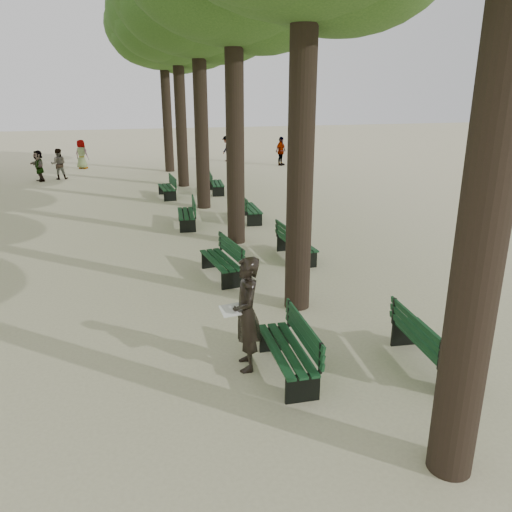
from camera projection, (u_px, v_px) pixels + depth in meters
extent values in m
plane|color=beige|center=(276.00, 396.00, 7.41)|extent=(120.00, 120.00, 0.00)
cylinder|color=#33261C|center=(494.00, 152.00, 4.84)|extent=(0.52, 0.52, 7.50)
cylinder|color=#33261C|center=(302.00, 123.00, 9.39)|extent=(0.52, 0.52, 7.50)
cylinder|color=#33261C|center=(235.00, 113.00, 13.93)|extent=(0.52, 0.52, 7.50)
cylinder|color=#33261C|center=(201.00, 108.00, 18.48)|extent=(0.52, 0.52, 7.50)
cylinder|color=#33261C|center=(180.00, 105.00, 23.02)|extent=(0.52, 0.52, 7.50)
ellipsoid|color=#2F591E|center=(176.00, 11.00, 21.79)|extent=(6.00, 6.00, 4.50)
cylinder|color=#33261C|center=(166.00, 103.00, 27.57)|extent=(0.52, 0.52, 7.50)
ellipsoid|color=#2F591E|center=(162.00, 25.00, 26.34)|extent=(6.00, 6.00, 4.50)
cube|color=black|center=(286.00, 361.00, 7.93)|extent=(0.63, 1.83, 0.45)
cube|color=#0E321A|center=(286.00, 349.00, 7.86)|extent=(0.65, 1.83, 0.04)
cube|color=#0E321A|center=(304.00, 332.00, 7.84)|extent=(0.15, 1.80, 0.40)
cube|color=black|center=(221.00, 269.00, 12.12)|extent=(0.69, 1.84, 0.45)
cube|color=#0E321A|center=(220.00, 260.00, 12.05)|extent=(0.71, 1.84, 0.04)
cube|color=#0E321A|center=(231.00, 248.00, 12.06)|extent=(0.21, 1.80, 0.40)
cube|color=black|center=(186.00, 220.00, 16.78)|extent=(0.74, 1.85, 0.45)
cube|color=#0E321A|center=(186.00, 213.00, 16.71)|extent=(0.76, 1.85, 0.04)
cube|color=#0E321A|center=(194.00, 205.00, 16.67)|extent=(0.26, 1.79, 0.40)
cube|color=black|center=(167.00, 192.00, 21.41)|extent=(0.56, 1.81, 0.45)
cube|color=#0E321A|center=(166.00, 187.00, 21.34)|extent=(0.58, 1.81, 0.04)
cube|color=#0E321A|center=(173.00, 181.00, 21.34)|extent=(0.09, 1.80, 0.40)
cube|color=black|center=(428.00, 355.00, 8.13)|extent=(0.73, 1.85, 0.45)
cube|color=#0E321A|center=(430.00, 343.00, 8.06)|extent=(0.75, 1.85, 0.04)
cube|color=#0E321A|center=(415.00, 329.00, 7.93)|extent=(0.26, 1.79, 0.40)
cube|color=black|center=(297.00, 251.00, 13.49)|extent=(0.54, 1.81, 0.45)
cube|color=#0E321A|center=(297.00, 243.00, 13.42)|extent=(0.56, 1.81, 0.04)
cube|color=#0E321A|center=(287.00, 234.00, 13.25)|extent=(0.06, 1.80, 0.40)
cube|color=black|center=(250.00, 214.00, 17.55)|extent=(0.66, 1.83, 0.45)
cube|color=#0E321A|center=(250.00, 208.00, 17.47)|extent=(0.68, 1.84, 0.04)
cube|color=#0E321A|center=(242.00, 201.00, 17.33)|extent=(0.18, 1.80, 0.40)
cube|color=black|center=(217.00, 188.00, 22.37)|extent=(0.75, 1.85, 0.45)
cube|color=#0E321A|center=(217.00, 183.00, 22.30)|extent=(0.77, 1.86, 0.04)
cube|color=#0E321A|center=(211.00, 177.00, 22.18)|extent=(0.28, 1.79, 0.40)
imported|color=black|center=(247.00, 314.00, 7.92)|extent=(0.47, 0.80, 1.90)
cube|color=white|center=(231.00, 310.00, 7.82)|extent=(0.37, 0.29, 0.12)
imported|color=#262628|center=(227.00, 148.00, 32.76)|extent=(0.84, 1.07, 1.64)
imported|color=#262628|center=(39.00, 166.00, 25.22)|extent=(0.86, 1.45, 1.56)
imported|color=#262628|center=(59.00, 164.00, 25.82)|extent=(0.77, 0.34, 1.57)
imported|color=#262628|center=(281.00, 151.00, 30.77)|extent=(1.02, 0.91, 1.75)
imported|color=#262628|center=(82.00, 154.00, 29.46)|extent=(0.87, 0.74, 1.69)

